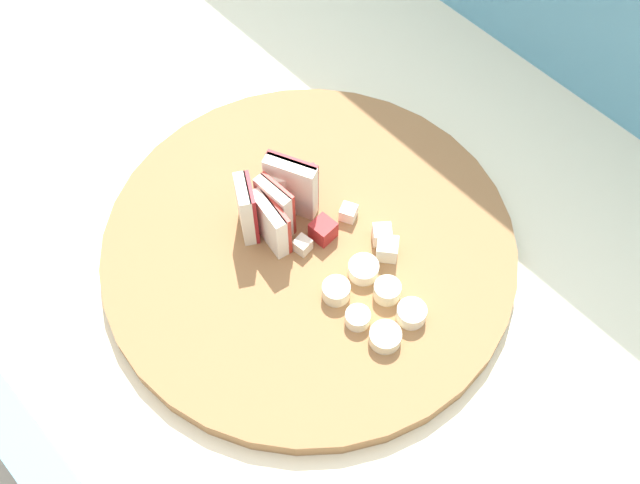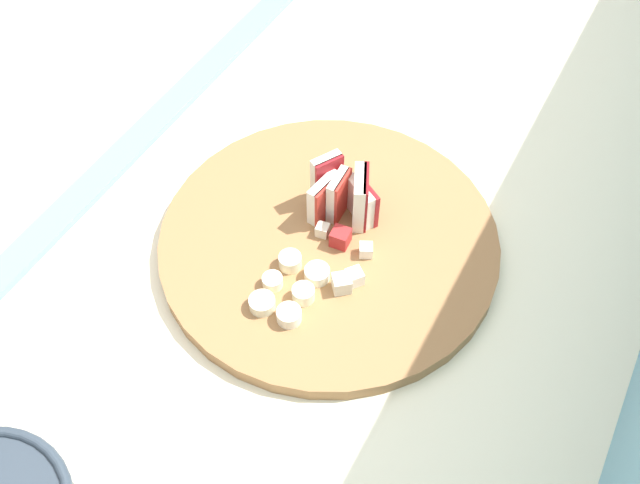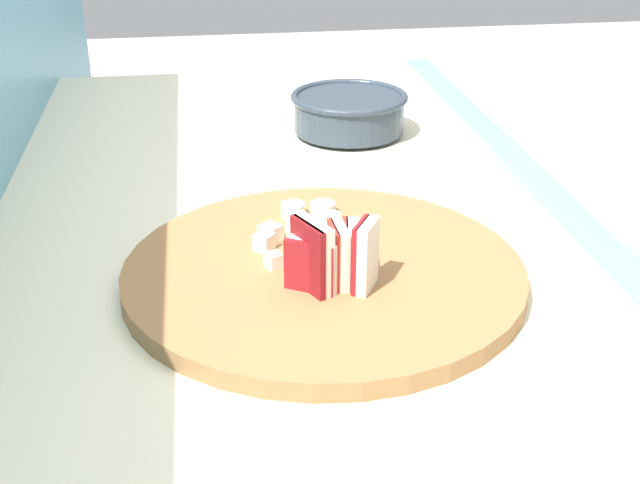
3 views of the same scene
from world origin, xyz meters
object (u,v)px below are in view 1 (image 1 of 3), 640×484
(cutting_board, at_px, (309,249))
(apple_wedge_fan, at_px, (277,201))
(banana_slice_rows, at_px, (374,303))
(apple_dice_pile, at_px, (353,235))

(cutting_board, height_order, apple_wedge_fan, apple_wedge_fan)
(cutting_board, relative_size, apple_wedge_fan, 4.41)
(apple_wedge_fan, distance_m, banana_slice_rows, 0.13)
(cutting_board, bearing_deg, apple_dice_pile, 53.20)
(cutting_board, bearing_deg, apple_wedge_fan, -176.84)
(cutting_board, height_order, banana_slice_rows, banana_slice_rows)
(cutting_board, relative_size, apple_dice_pile, 4.75)
(apple_wedge_fan, bearing_deg, cutting_board, 3.16)
(banana_slice_rows, bearing_deg, cutting_board, 179.05)
(apple_dice_pile, bearing_deg, cutting_board, -126.80)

